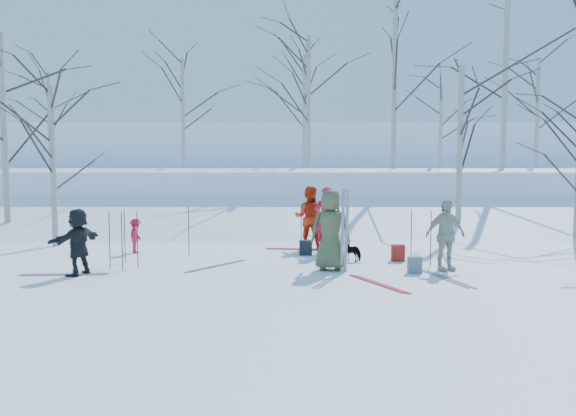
{
  "coord_description": "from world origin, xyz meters",
  "views": [
    {
      "loc": [
        0.1,
        -13.12,
        2.52
      ],
      "look_at": [
        0.0,
        1.5,
        1.3
      ],
      "focal_mm": 35.0,
      "sensor_mm": 36.0,
      "label": 1
    }
  ],
  "objects_px": {
    "skier_red_seated": "(136,236)",
    "backpack_dark": "(306,248)",
    "skier_olive_center": "(331,230)",
    "backpack_red": "(398,253)",
    "skier_cream_east": "(445,235)",
    "skier_grey_west": "(78,242)",
    "dog": "(353,251)",
    "backpack_grey": "(415,265)",
    "skier_red_north": "(327,220)",
    "skier_redor_behind": "(309,217)"
  },
  "relations": [
    {
      "from": "skier_red_north",
      "to": "backpack_red",
      "type": "xyz_separation_m",
      "value": [
        1.73,
        -1.22,
        -0.71
      ]
    },
    {
      "from": "backpack_red",
      "to": "backpack_dark",
      "type": "relative_size",
      "value": 1.05
    },
    {
      "from": "skier_red_seated",
      "to": "dog",
      "type": "bearing_deg",
      "value": -99.63
    },
    {
      "from": "skier_grey_west",
      "to": "dog",
      "type": "bearing_deg",
      "value": 132.12
    },
    {
      "from": "backpack_dark",
      "to": "skier_red_seated",
      "type": "bearing_deg",
      "value": 176.56
    },
    {
      "from": "skier_olive_center",
      "to": "skier_grey_west",
      "type": "height_order",
      "value": "skier_olive_center"
    },
    {
      "from": "skier_red_north",
      "to": "skier_cream_east",
      "type": "distance_m",
      "value": 3.55
    },
    {
      "from": "skier_redor_behind",
      "to": "skier_cream_east",
      "type": "distance_m",
      "value": 4.48
    },
    {
      "from": "skier_redor_behind",
      "to": "backpack_red",
      "type": "xyz_separation_m",
      "value": [
        2.18,
        -2.08,
        -0.69
      ]
    },
    {
      "from": "skier_cream_east",
      "to": "backpack_dark",
      "type": "distance_m",
      "value": 3.87
    },
    {
      "from": "skier_red_seated",
      "to": "skier_cream_east",
      "type": "bearing_deg",
      "value": -105.52
    },
    {
      "from": "dog",
      "to": "backpack_dark",
      "type": "xyz_separation_m",
      "value": [
        -1.18,
        0.88,
        -0.05
      ]
    },
    {
      "from": "skier_cream_east",
      "to": "skier_grey_west",
      "type": "height_order",
      "value": "skier_cream_east"
    },
    {
      "from": "dog",
      "to": "backpack_red",
      "type": "bearing_deg",
      "value": 131.82
    },
    {
      "from": "skier_olive_center",
      "to": "backpack_red",
      "type": "relative_size",
      "value": 4.49
    },
    {
      "from": "skier_grey_west",
      "to": "skier_red_seated",
      "type": "bearing_deg",
      "value": -162.53
    },
    {
      "from": "skier_red_north",
      "to": "skier_cream_east",
      "type": "height_order",
      "value": "skier_red_north"
    },
    {
      "from": "backpack_red",
      "to": "backpack_grey",
      "type": "xyz_separation_m",
      "value": [
        0.08,
        -1.56,
        -0.02
      ]
    },
    {
      "from": "skier_olive_center",
      "to": "skier_red_north",
      "type": "distance_m",
      "value": 2.41
    },
    {
      "from": "dog",
      "to": "backpack_dark",
      "type": "height_order",
      "value": "dog"
    },
    {
      "from": "skier_red_north",
      "to": "skier_olive_center",
      "type": "bearing_deg",
      "value": 92.52
    },
    {
      "from": "skier_grey_west",
      "to": "dog",
      "type": "relative_size",
      "value": 2.5
    },
    {
      "from": "skier_grey_west",
      "to": "backpack_red",
      "type": "xyz_separation_m",
      "value": [
        7.41,
        1.81,
        -0.53
      ]
    },
    {
      "from": "skier_olive_center",
      "to": "dog",
      "type": "bearing_deg",
      "value": -113.21
    },
    {
      "from": "skier_olive_center",
      "to": "skier_cream_east",
      "type": "distance_m",
      "value": 2.64
    },
    {
      "from": "skier_olive_center",
      "to": "backpack_dark",
      "type": "bearing_deg",
      "value": -71.22
    },
    {
      "from": "skier_red_seated",
      "to": "backpack_dark",
      "type": "relative_size",
      "value": 2.4
    },
    {
      "from": "dog",
      "to": "backpack_red",
      "type": "xyz_separation_m",
      "value": [
        1.14,
        -0.04,
        -0.04
      ]
    },
    {
      "from": "backpack_red",
      "to": "backpack_grey",
      "type": "relative_size",
      "value": 1.11
    },
    {
      "from": "skier_redor_behind",
      "to": "backpack_dark",
      "type": "distance_m",
      "value": 1.36
    },
    {
      "from": "skier_cream_east",
      "to": "skier_grey_west",
      "type": "distance_m",
      "value": 8.28
    },
    {
      "from": "skier_redor_behind",
      "to": "backpack_grey",
      "type": "bearing_deg",
      "value": 134.43
    },
    {
      "from": "dog",
      "to": "backpack_grey",
      "type": "height_order",
      "value": "dog"
    },
    {
      "from": "skier_red_north",
      "to": "backpack_red",
      "type": "height_order",
      "value": "skier_red_north"
    },
    {
      "from": "skier_red_north",
      "to": "backpack_grey",
      "type": "relative_size",
      "value": 4.82
    },
    {
      "from": "skier_grey_west",
      "to": "dog",
      "type": "height_order",
      "value": "skier_grey_west"
    },
    {
      "from": "skier_olive_center",
      "to": "backpack_red",
      "type": "bearing_deg",
      "value": -141.56
    },
    {
      "from": "skier_redor_behind",
      "to": "backpack_red",
      "type": "bearing_deg",
      "value": 148.91
    },
    {
      "from": "skier_grey_west",
      "to": "backpack_dark",
      "type": "distance_m",
      "value": 5.8
    },
    {
      "from": "skier_red_seated",
      "to": "backpack_red",
      "type": "height_order",
      "value": "skier_red_seated"
    },
    {
      "from": "skier_cream_east",
      "to": "skier_grey_west",
      "type": "bearing_deg",
      "value": 169.81
    },
    {
      "from": "skier_cream_east",
      "to": "dog",
      "type": "xyz_separation_m",
      "value": [
        -1.99,
        1.25,
        -0.58
      ]
    },
    {
      "from": "skier_cream_east",
      "to": "skier_olive_center",
      "type": "bearing_deg",
      "value": 165.2
    },
    {
      "from": "skier_redor_behind",
      "to": "dog",
      "type": "xyz_separation_m",
      "value": [
        1.05,
        -2.04,
        -0.65
      ]
    },
    {
      "from": "skier_red_north",
      "to": "dog",
      "type": "distance_m",
      "value": 1.48
    },
    {
      "from": "skier_redor_behind",
      "to": "skier_cream_east",
      "type": "height_order",
      "value": "skier_redor_behind"
    },
    {
      "from": "backpack_dark",
      "to": "dog",
      "type": "bearing_deg",
      "value": -36.72
    },
    {
      "from": "skier_red_seated",
      "to": "backpack_red",
      "type": "xyz_separation_m",
      "value": [
        6.97,
        -1.2,
        -0.27
      ]
    },
    {
      "from": "skier_redor_behind",
      "to": "skier_red_seated",
      "type": "relative_size",
      "value": 1.88
    },
    {
      "from": "skier_red_north",
      "to": "skier_cream_east",
      "type": "relative_size",
      "value": 1.11
    }
  ]
}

